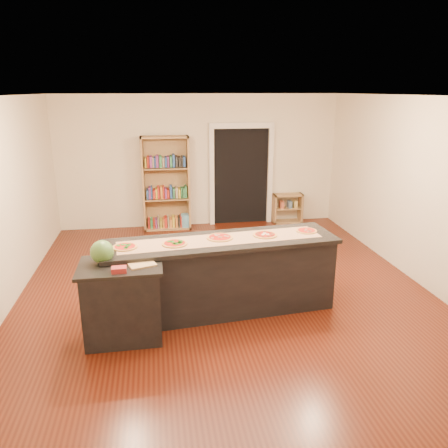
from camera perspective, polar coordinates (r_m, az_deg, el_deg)
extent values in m
cube|color=beige|center=(6.07, 0.30, 3.06)|extent=(6.00, 7.00, 2.80)
cube|color=#4C1B0D|center=(6.55, 0.28, -8.88)|extent=(6.00, 7.00, 0.01)
cube|color=white|center=(5.89, 0.32, 16.36)|extent=(6.00, 7.00, 0.01)
cube|color=black|center=(9.65, 2.20, 6.23)|extent=(1.20, 0.02, 2.10)
cube|color=silver|center=(9.50, -1.61, 6.07)|extent=(0.10, 0.08, 2.10)
cube|color=silver|center=(9.76, 6.03, 6.27)|extent=(0.10, 0.08, 2.10)
cube|color=silver|center=(9.46, 2.34, 12.73)|extent=(1.40, 0.08, 0.12)
cube|color=black|center=(5.88, -0.40, -6.95)|extent=(2.97, 0.74, 0.96)
cube|color=black|center=(5.69, -0.41, -2.31)|extent=(3.06, 0.83, 0.05)
cube|color=black|center=(5.40, -13.05, -10.03)|extent=(0.88, 0.62, 0.91)
cube|color=black|center=(5.20, -13.40, -5.37)|extent=(0.96, 0.70, 0.04)
cube|color=#A68150|center=(9.28, -7.58, 5.25)|extent=(0.99, 0.35, 1.97)
cube|color=#A68150|center=(9.90, 8.27, 2.05)|extent=(0.66, 0.28, 0.66)
cylinder|color=#589DC5|center=(9.44, -5.01, 0.36)|extent=(0.22, 0.22, 0.32)
cube|color=#A77A56|center=(5.68, -0.41, -2.03)|extent=(2.69, 0.73, 0.00)
sphere|color=#144214|center=(5.24, -15.64, -3.52)|extent=(0.27, 0.27, 0.27)
cube|color=tan|center=(5.11, -10.64, -5.24)|extent=(0.34, 0.28, 0.02)
cube|color=maroon|center=(4.98, -13.55, -5.81)|extent=(0.17, 0.12, 0.06)
cylinder|color=#195966|center=(5.23, -9.56, -4.42)|extent=(0.14, 0.14, 0.05)
cylinder|color=tan|center=(5.53, -12.81, -2.93)|extent=(0.29, 0.29, 0.02)
cylinder|color=#A5190C|center=(5.52, -12.81, -2.85)|extent=(0.24, 0.24, 0.00)
cylinder|color=tan|center=(5.54, -6.47, -2.56)|extent=(0.34, 0.34, 0.02)
cylinder|color=#A5190C|center=(5.53, -6.47, -2.47)|extent=(0.28, 0.28, 0.00)
cylinder|color=tan|center=(5.73, -0.54, -1.77)|extent=(0.34, 0.34, 0.02)
cylinder|color=#A5190C|center=(5.72, -0.54, -1.69)|extent=(0.28, 0.28, 0.00)
cylinder|color=tan|center=(5.86, 5.38, -1.42)|extent=(0.33, 0.33, 0.02)
cylinder|color=#A5190C|center=(5.85, 5.38, -1.33)|extent=(0.27, 0.27, 0.00)
cylinder|color=tan|center=(6.10, 10.72, -0.88)|extent=(0.29, 0.29, 0.02)
cylinder|color=#A5190C|center=(6.10, 10.72, -0.80)|extent=(0.24, 0.24, 0.00)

